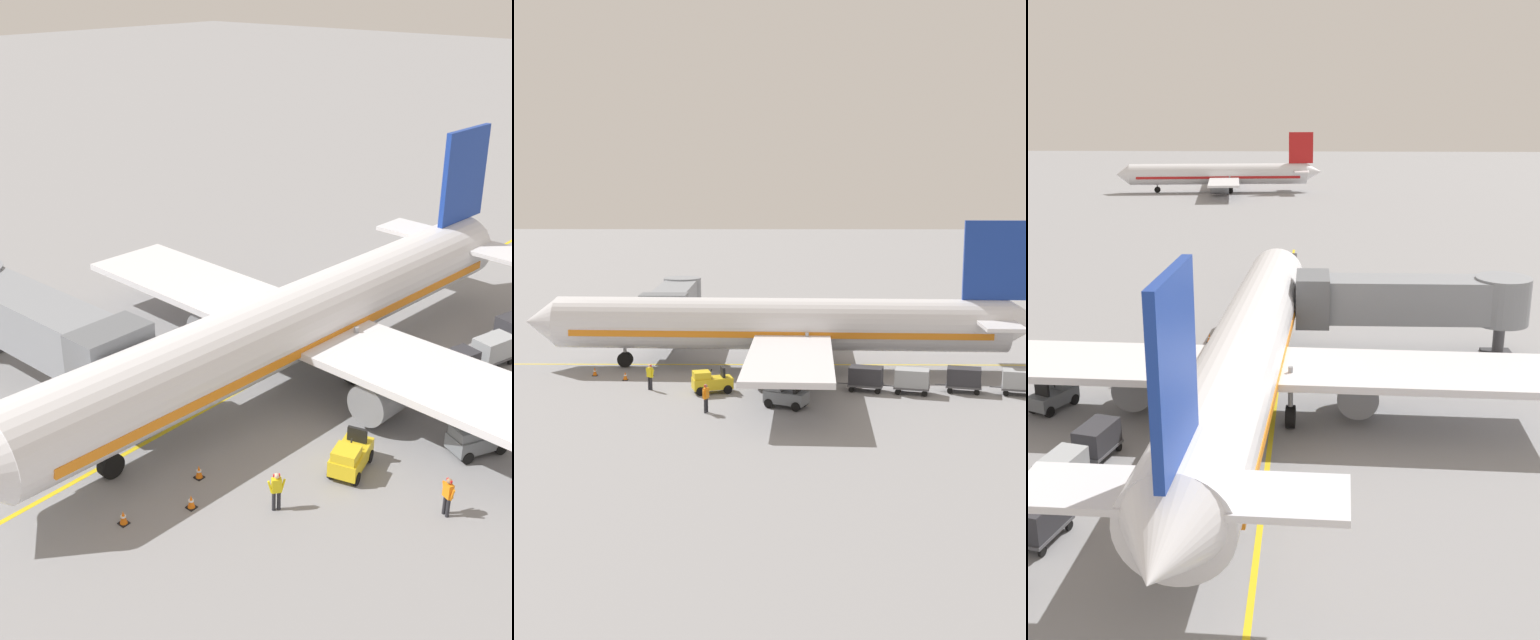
{
  "view_description": "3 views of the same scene",
  "coord_description": "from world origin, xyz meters",
  "views": [
    {
      "loc": [
        -22.65,
        25.5,
        19.13
      ],
      "look_at": [
        1.32,
        -1.42,
        2.53
      ],
      "focal_mm": 43.24,
      "sensor_mm": 36.0,
      "label": 1
    },
    {
      "loc": [
        -54.85,
        -1.08,
        12.66
      ],
      "look_at": [
        -2.0,
        -0.59,
        3.68
      ],
      "focal_mm": 42.85,
      "sensor_mm": 36.0,
      "label": 2
    },
    {
      "loc": [
        1.74,
        -34.74,
        14.93
      ],
      "look_at": [
        0.37,
        1.84,
        3.8
      ],
      "focal_mm": 40.2,
      "sensor_mm": 36.0,
      "label": 3
    }
  ],
  "objects": [
    {
      "name": "ground_plane",
      "position": [
        0.0,
        0.0,
        0.0
      ],
      "size": [
        400.0,
        400.0,
        0.0
      ],
      "primitive_type": "plane",
      "color": "gray"
    },
    {
      "name": "gate_lead_in_line",
      "position": [
        0.0,
        0.0,
        0.0
      ],
      "size": [
        0.24,
        80.0,
        0.01
      ],
      "primitive_type": "cube",
      "color": "gold",
      "rests_on": "ground"
    },
    {
      "name": "parked_airliner",
      "position": [
        -1.34,
        -1.51,
        3.19
      ],
      "size": [
        30.2,
        37.31,
        10.63
      ],
      "color": "silver",
      "rests_on": "ground"
    },
    {
      "name": "jet_bridge",
      "position": [
        7.91,
        7.46,
        3.45
      ],
      "size": [
        14.13,
        3.5,
        4.98
      ],
      "color": "gray",
      "rests_on": "ground"
    },
    {
      "name": "baggage_tug_lead",
      "position": [
        -11.18,
        -1.55,
        0.71
      ],
      "size": [
        2.14,
        2.77,
        1.62
      ],
      "color": "slate",
      "rests_on": "ground"
    },
    {
      "name": "baggage_tug_trailing",
      "position": [
        -7.93,
        3.1,
        0.71
      ],
      "size": [
        1.88,
        2.74,
        1.62
      ],
      "color": "gold",
      "rests_on": "ground"
    },
    {
      "name": "baggage_cart_front",
      "position": [
        -7.45,
        -6.76,
        0.95
      ],
      "size": [
        1.8,
        2.98,
        1.58
      ],
      "color": "#4C4C51",
      "rests_on": "ground"
    },
    {
      "name": "baggage_cart_second_in_train",
      "position": [
        -8.04,
        -9.6,
        0.95
      ],
      "size": [
        1.8,
        2.98,
        1.58
      ],
      "color": "#4C4C51",
      "rests_on": "ground"
    },
    {
      "name": "ground_crew_wing_walker",
      "position": [
        -7.28,
        7.07,
        0.95
      ],
      "size": [
        0.51,
        0.63,
        1.69
      ],
      "color": "#232328",
      "rests_on": "ground"
    },
    {
      "name": "ground_crew_loader",
      "position": [
        -12.33,
        3.01,
        0.95
      ],
      "size": [
        0.7,
        0.37,
        1.69
      ],
      "color": "#232328",
      "rests_on": "ground"
    },
    {
      "name": "safety_cone_nose_left",
      "position": [
        -3.53,
        11.54,
        0.29
      ],
      "size": [
        0.36,
        0.36,
        0.59
      ],
      "color": "black",
      "rests_on": "ground"
    },
    {
      "name": "safety_cone_nose_right",
      "position": [
        -3.6,
        7.63,
        0.29
      ],
      "size": [
        0.36,
        0.36,
        0.59
      ],
      "color": "black",
      "rests_on": "ground"
    },
    {
      "name": "safety_cone_wing_tip",
      "position": [
        -4.75,
        9.18,
        0.29
      ],
      "size": [
        0.36,
        0.36,
        0.59
      ],
      "color": "black",
      "rests_on": "ground"
    }
  ]
}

